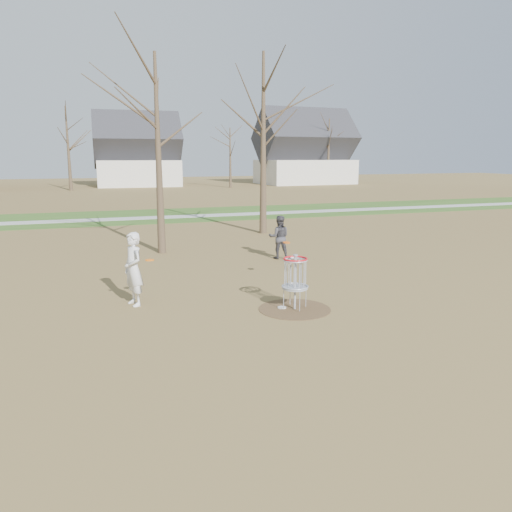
{
  "coord_description": "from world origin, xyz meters",
  "views": [
    {
      "loc": [
        -4.8,
        -10.93,
        3.75
      ],
      "look_at": [
        -0.5,
        1.5,
        1.1
      ],
      "focal_mm": 35.0,
      "sensor_mm": 36.0,
      "label": 1
    }
  ],
  "objects": [
    {
      "name": "player_standing",
      "position": [
        -3.72,
        1.68,
        0.94
      ],
      "size": [
        0.65,
        0.8,
        1.88
      ],
      "primitive_type": "imported",
      "rotation": [
        0.0,
        0.0,
        -1.23
      ],
      "color": "silver",
      "rests_on": "ground"
    },
    {
      "name": "dirt_circle",
      "position": [
        0.0,
        0.0,
        0.01
      ],
      "size": [
        1.8,
        1.8,
        0.01
      ],
      "primitive_type": "cylinder",
      "color": "#47331E",
      "rests_on": "ground"
    },
    {
      "name": "ground",
      "position": [
        0.0,
        0.0,
        0.0
      ],
      "size": [
        160.0,
        160.0,
        0.0
      ],
      "primitive_type": "plane",
      "color": "brown",
      "rests_on": "ground"
    },
    {
      "name": "disc_grounded",
      "position": [
        -0.27,
        0.18,
        0.02
      ],
      "size": [
        0.22,
        0.22,
        0.02
      ],
      "primitive_type": "cylinder",
      "color": "silver",
      "rests_on": "dirt_circle"
    },
    {
      "name": "green_band",
      "position": [
        0.0,
        21.0,
        0.01
      ],
      "size": [
        160.0,
        8.0,
        0.01
      ],
      "primitive_type": "cube",
      "color": "#2D5119",
      "rests_on": "ground"
    },
    {
      "name": "player_throwing",
      "position": [
        1.95,
        5.95,
        0.8
      ],
      "size": [
        0.93,
        0.82,
        1.6
      ],
      "primitive_type": "imported",
      "rotation": [
        0.0,
        0.0,
        2.83
      ],
      "color": "#3A393F",
      "rests_on": "ground"
    },
    {
      "name": "bare_trees",
      "position": [
        1.78,
        35.79,
        5.35
      ],
      "size": [
        52.62,
        44.98,
        9.0
      ],
      "color": "#382B1E",
      "rests_on": "ground"
    },
    {
      "name": "disc_golf_basket",
      "position": [
        0.0,
        0.0,
        0.91
      ],
      "size": [
        0.64,
        0.64,
        1.35
      ],
      "color": "#9EA3AD",
      "rests_on": "ground"
    },
    {
      "name": "discs_in_play",
      "position": [
        -1.15,
        2.05,
        1.21
      ],
      "size": [
        4.39,
        1.34,
        0.06
      ],
      "color": "#DD550B",
      "rests_on": "ground"
    },
    {
      "name": "footpath",
      "position": [
        0.0,
        20.0,
        0.01
      ],
      "size": [
        160.0,
        1.5,
        0.01
      ],
      "primitive_type": "cube",
      "color": "#9E9E99",
      "rests_on": "green_band"
    },
    {
      "name": "houses_row",
      "position": [
        4.32,
        52.56,
        3.52
      ],
      "size": [
        56.51,
        10.01,
        7.26
      ],
      "color": "silver",
      "rests_on": "ground"
    }
  ]
}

